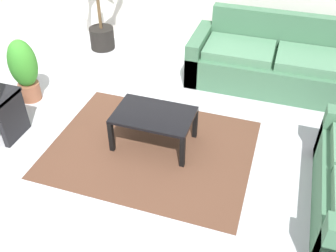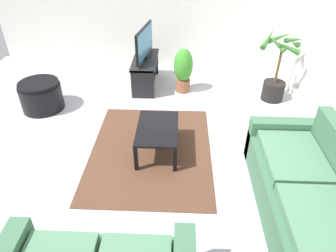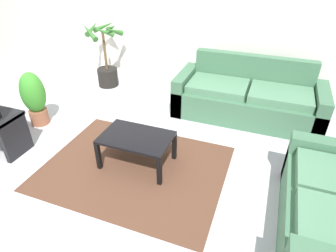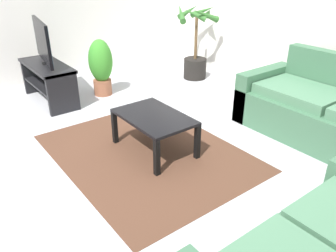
{
  "view_description": "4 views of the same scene",
  "coord_description": "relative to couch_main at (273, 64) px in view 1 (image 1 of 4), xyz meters",
  "views": [
    {
      "loc": [
        1.25,
        -2.48,
        2.81
      ],
      "look_at": [
        0.32,
        0.36,
        0.47
      ],
      "focal_mm": 40.62,
      "sensor_mm": 36.0,
      "label": 1
    },
    {
      "loc": [
        3.5,
        0.87,
        2.8
      ],
      "look_at": [
        0.23,
        0.73,
        0.54
      ],
      "focal_mm": 32.91,
      "sensor_mm": 36.0,
      "label": 2
    },
    {
      "loc": [
        1.45,
        -1.96,
        2.36
      ],
      "look_at": [
        0.39,
        0.86,
        0.46
      ],
      "focal_mm": 30.85,
      "sensor_mm": 36.0,
      "label": 3
    },
    {
      "loc": [
        2.72,
        -1.24,
        1.88
      ],
      "look_at": [
        0.68,
        0.31,
        0.61
      ],
      "focal_mm": 36.42,
      "sensor_mm": 36.0,
      "label": 4
    }
  ],
  "objects": [
    {
      "name": "potted_plant_small",
      "position": [
        -2.94,
        -1.36,
        0.14
      ],
      "size": [
        0.35,
        0.35,
        0.83
      ],
      "color": "brown",
      "rests_on": "ground"
    },
    {
      "name": "potted_palm",
      "position": [
        -2.69,
        0.26,
        0.18
      ],
      "size": [
        0.71,
        0.72,
        1.22
      ],
      "color": "black",
      "rests_on": "ground"
    },
    {
      "name": "ground_plane",
      "position": [
        -1.19,
        -2.28,
        -0.3
      ],
      "size": [
        6.6,
        6.6,
        0.0
      ],
      "primitive_type": "plane",
      "color": "#B2B2B7"
    },
    {
      "name": "couch_main",
      "position": [
        0.0,
        0.0,
        0.0
      ],
      "size": [
        2.23,
        0.9,
        0.9
      ],
      "color": "#3F6B4C",
      "rests_on": "ground"
    },
    {
      "name": "area_rug",
      "position": [
        -1.1,
        -1.81,
        -0.3
      ],
      "size": [
        2.2,
        1.7,
        0.01
      ],
      "primitive_type": "cube",
      "color": "#513323",
      "rests_on": "ground"
    },
    {
      "name": "coffee_table",
      "position": [
        -1.1,
        -1.71,
        0.05
      ],
      "size": [
        0.85,
        0.56,
        0.41
      ],
      "color": "black",
      "rests_on": "ground"
    }
  ]
}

